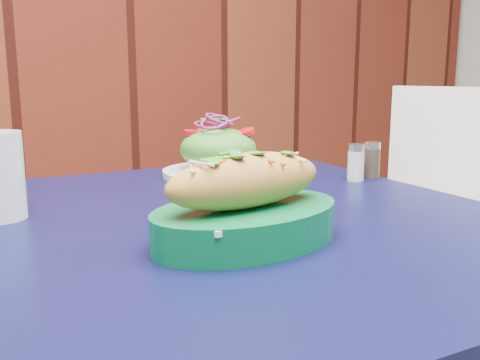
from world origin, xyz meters
TOP-DOWN VIEW (x-y plane):
  - cafe_table at (-0.08, 1.84)m, footprint 0.94×0.94m
  - chair_right at (0.63, 1.92)m, footprint 0.45×0.45m
  - banh_mi_basket at (-0.11, 1.73)m, footprint 0.24×0.16m
  - salad_plate at (0.11, 2.07)m, footprint 0.21×0.21m
  - salt_shaker at (0.27, 1.88)m, footprint 0.03×0.03m
  - pepper_shaker at (0.32, 1.88)m, footprint 0.03×0.03m

SIDE VIEW (x-z plane):
  - chair_right at x=0.63m, z-range 0.07..0.98m
  - cafe_table at x=-0.08m, z-range 0.29..1.04m
  - salt_shaker at x=0.27m, z-range 0.75..0.82m
  - pepper_shaker at x=0.32m, z-range 0.75..0.82m
  - salad_plate at x=0.11m, z-range 0.74..0.85m
  - banh_mi_basket at x=-0.11m, z-range 0.74..0.85m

